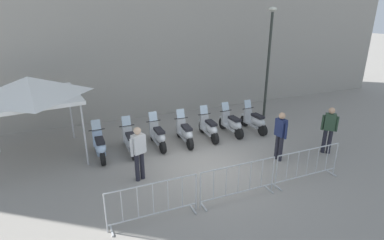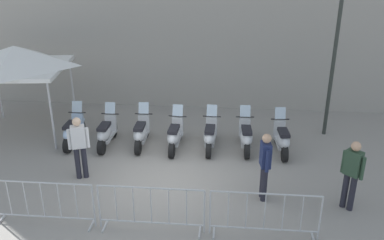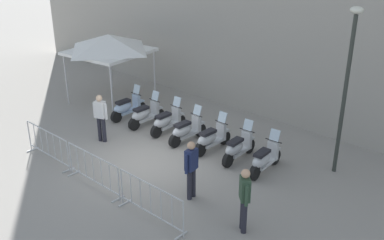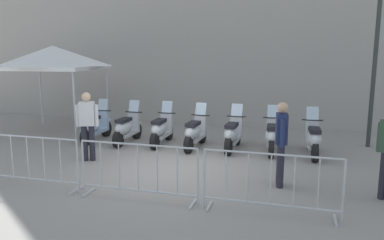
% 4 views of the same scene
% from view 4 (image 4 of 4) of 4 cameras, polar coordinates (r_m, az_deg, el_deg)
% --- Properties ---
extents(ground_plane, '(120.00, 120.00, 0.00)m').
position_cam_4_polar(ground_plane, '(9.00, -2.85, -7.27)').
color(ground_plane, gray).
extents(motorcycle_0, '(0.58, 1.73, 1.24)m').
position_cam_4_polar(motorcycle_0, '(11.92, -14.43, -0.97)').
color(motorcycle_0, black).
rests_on(motorcycle_0, ground).
extents(motorcycle_1, '(0.61, 1.72, 1.24)m').
position_cam_4_polar(motorcycle_1, '(11.42, -9.86, -1.29)').
color(motorcycle_1, black).
rests_on(motorcycle_1, ground).
extents(motorcycle_2, '(0.58, 1.73, 1.24)m').
position_cam_4_polar(motorcycle_2, '(11.09, -4.68, -1.51)').
color(motorcycle_2, black).
rests_on(motorcycle_2, ground).
extents(motorcycle_3, '(0.65, 1.72, 1.24)m').
position_cam_4_polar(motorcycle_3, '(10.67, 0.44, -1.94)').
color(motorcycle_3, black).
rests_on(motorcycle_3, ground).
extents(motorcycle_4, '(0.63, 1.72, 1.24)m').
position_cam_4_polar(motorcycle_4, '(10.52, 6.16, -2.18)').
color(motorcycle_4, black).
rests_on(motorcycle_4, ground).
extents(motorcycle_5, '(0.56, 1.73, 1.24)m').
position_cam_4_polar(motorcycle_5, '(10.45, 12.00, -2.43)').
color(motorcycle_5, black).
rests_on(motorcycle_5, ground).
extents(motorcycle_6, '(0.56, 1.73, 1.24)m').
position_cam_4_polar(motorcycle_6, '(10.36, 17.84, -2.81)').
color(motorcycle_6, black).
rests_on(motorcycle_6, ground).
extents(barrier_segment_0, '(2.29, 0.70, 1.07)m').
position_cam_4_polar(barrier_segment_0, '(8.31, -23.50, -5.81)').
color(barrier_segment_0, '#B2B5B7').
rests_on(barrier_segment_0, ground).
extents(barrier_segment_1, '(2.29, 0.70, 1.07)m').
position_cam_4_polar(barrier_segment_1, '(7.07, -8.15, -7.79)').
color(barrier_segment_1, '#B2B5B7').
rests_on(barrier_segment_1, ground).
extents(barrier_segment_2, '(2.29, 0.70, 1.07)m').
position_cam_4_polar(barrier_segment_2, '(6.51, 11.78, -9.51)').
color(barrier_segment_2, '#B2B5B7').
rests_on(barrier_segment_2, ground).
extents(street_lamp, '(0.36, 0.36, 5.02)m').
position_cam_4_polar(street_lamp, '(11.81, 26.14, 11.07)').
color(street_lamp, '#2D332D').
rests_on(street_lamp, ground).
extents(officer_near_row_end, '(0.22, 0.55, 1.73)m').
position_cam_4_polar(officer_near_row_end, '(7.77, 13.32, -2.85)').
color(officer_near_row_end, '#23232D').
rests_on(officer_near_row_end, ground).
extents(officer_by_barriers, '(0.54, 0.30, 1.73)m').
position_cam_4_polar(officer_by_barriers, '(9.73, -15.51, -0.35)').
color(officer_by_barriers, '#23232D').
rests_on(officer_by_barriers, ground).
extents(canopy_tent, '(2.90, 2.90, 2.91)m').
position_cam_4_polar(canopy_tent, '(13.44, -20.22, 8.82)').
color(canopy_tent, silver).
rests_on(canopy_tent, ground).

